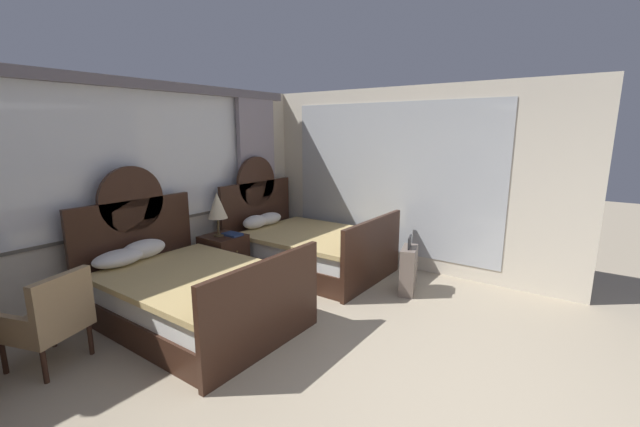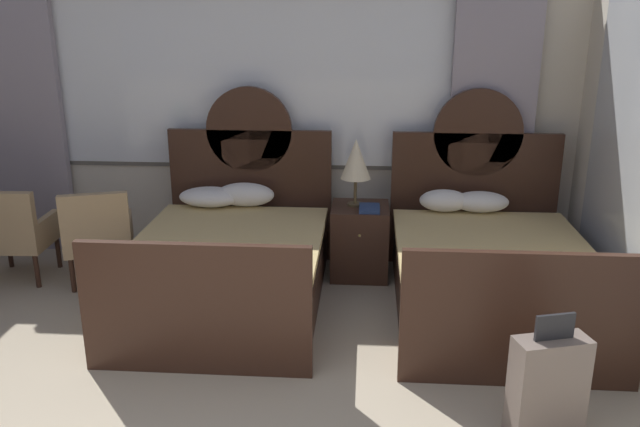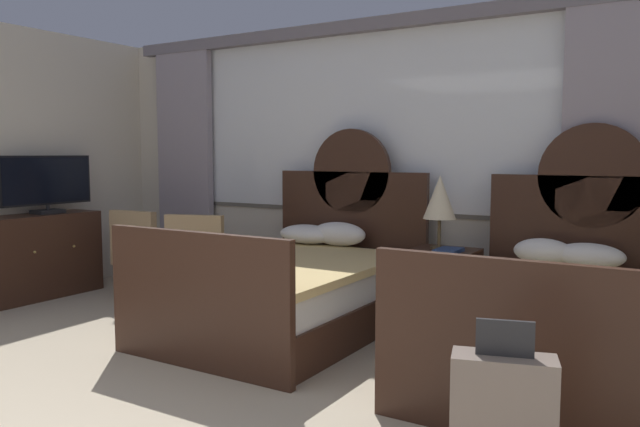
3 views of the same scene
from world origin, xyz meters
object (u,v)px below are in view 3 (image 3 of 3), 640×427
(bed_near_window, at_px, (291,287))
(tv_flatscreen, at_px, (47,183))
(nightstand_between_beds, at_px, (442,290))
(armchair_by_window_centre, at_px, (145,249))
(book_on_nightstand, at_px, (448,251))
(armchair_by_window_left, at_px, (202,255))
(suitcase_on_floor, at_px, (502,426))
(table_lamp_on_nightstand, at_px, (440,198))
(dresser_minibar, at_px, (21,259))
(bed_near_mirror, at_px, (563,324))

(bed_near_window, height_order, tv_flatscreen, bed_near_window)
(bed_near_window, relative_size, nightstand_between_beds, 3.35)
(bed_near_window, bearing_deg, armchair_by_window_centre, 171.77)
(book_on_nightstand, relative_size, armchair_by_window_left, 0.30)
(tv_flatscreen, bearing_deg, suitcase_on_floor, -15.45)
(table_lamp_on_nightstand, relative_size, armchair_by_window_left, 0.70)
(nightstand_between_beds, bearing_deg, armchair_by_window_centre, -173.33)
(book_on_nightstand, bearing_deg, armchair_by_window_centre, -175.36)
(tv_flatscreen, bearing_deg, bed_near_window, 5.29)
(bed_near_window, height_order, dresser_minibar, bed_near_window)
(book_on_nightstand, height_order, tv_flatscreen, tv_flatscreen)
(tv_flatscreen, distance_m, armchair_by_window_centre, 1.17)
(bed_near_mirror, height_order, armchair_by_window_centre, bed_near_mirror)
(table_lamp_on_nightstand, height_order, suitcase_on_floor, table_lamp_on_nightstand)
(nightstand_between_beds, distance_m, suitcase_on_floor, 2.52)
(armchair_by_window_left, bearing_deg, suitcase_on_floor, -29.46)
(bed_near_window, xyz_separation_m, table_lamp_on_nightstand, (1.01, 0.67, 0.73))
(suitcase_on_floor, bearing_deg, nightstand_between_beds, 115.91)
(armchair_by_window_left, distance_m, armchair_by_window_centre, 0.76)
(tv_flatscreen, bearing_deg, armchair_by_window_centre, 34.79)
(tv_flatscreen, height_order, suitcase_on_floor, tv_flatscreen)
(armchair_by_window_centre, bearing_deg, suitcase_on_floor, -24.70)
(suitcase_on_floor, bearing_deg, tv_flatscreen, 164.55)
(suitcase_on_floor, bearing_deg, book_on_nightstand, 115.24)
(nightstand_between_beds, height_order, book_on_nightstand, book_on_nightstand)
(bed_near_window, xyz_separation_m, suitcase_on_floor, (2.16, -1.62, -0.04))
(table_lamp_on_nightstand, bearing_deg, nightstand_between_beds, -30.79)
(tv_flatscreen, distance_m, suitcase_on_floor, 5.19)
(bed_near_mirror, bearing_deg, armchair_by_window_left, 174.86)
(dresser_minibar, height_order, tv_flatscreen, tv_flatscreen)
(book_on_nightstand, distance_m, armchair_by_window_left, 2.39)
(table_lamp_on_nightstand, height_order, dresser_minibar, table_lamp_on_nightstand)
(bed_near_mirror, height_order, book_on_nightstand, bed_near_mirror)
(book_on_nightstand, xyz_separation_m, dresser_minibar, (-3.94, -1.10, -0.25))
(bed_near_mirror, distance_m, dresser_minibar, 4.94)
(bed_near_window, height_order, book_on_nightstand, bed_near_window)
(tv_flatscreen, bearing_deg, table_lamp_on_nightstand, 13.81)
(bed_near_mirror, relative_size, armchair_by_window_centre, 2.52)
(table_lamp_on_nightstand, bearing_deg, dresser_minibar, -162.08)
(bed_near_window, distance_m, tv_flatscreen, 2.90)
(bed_near_window, distance_m, suitcase_on_floor, 2.70)
(book_on_nightstand, relative_size, tv_flatscreen, 0.26)
(table_lamp_on_nightstand, bearing_deg, armchair_by_window_left, -170.33)
(bed_near_window, height_order, suitcase_on_floor, bed_near_window)
(book_on_nightstand, height_order, dresser_minibar, dresser_minibar)
(tv_flatscreen, bearing_deg, bed_near_mirror, 2.93)
(bed_near_window, relative_size, suitcase_on_floor, 2.91)
(tv_flatscreen, bearing_deg, dresser_minibar, -94.62)
(armchair_by_window_centre, distance_m, suitcase_on_floor, 4.57)
(armchair_by_window_left, bearing_deg, armchair_by_window_centre, -179.70)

